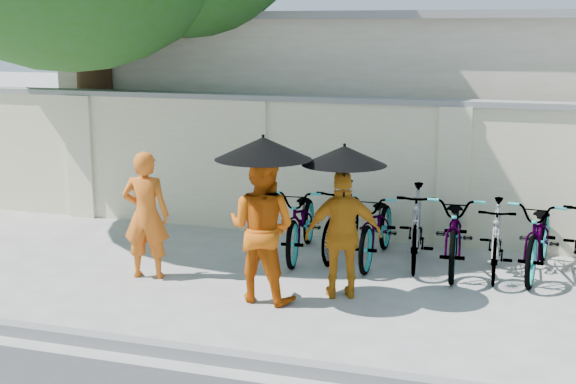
% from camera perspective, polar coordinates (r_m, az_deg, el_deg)
% --- Properties ---
extents(ground, '(80.00, 80.00, 0.00)m').
position_cam_1_polar(ground, '(9.29, -3.35, -7.69)').
color(ground, '#B2AFAB').
extents(kerb, '(40.00, 0.16, 0.12)m').
position_cam_1_polar(kerb, '(7.82, -8.04, -11.12)').
color(kerb, slate).
rests_on(kerb, ground).
extents(compound_wall, '(20.00, 0.30, 2.00)m').
position_cam_1_polar(compound_wall, '(11.75, 6.93, 1.39)').
color(compound_wall, beige).
rests_on(compound_wall, ground).
extents(building_behind, '(14.00, 6.00, 3.20)m').
position_cam_1_polar(building_behind, '(15.26, 13.56, 5.77)').
color(building_behind, beige).
rests_on(building_behind, ground).
extents(monk_left, '(0.65, 0.49, 1.59)m').
position_cam_1_polar(monk_left, '(10.05, -10.08, -1.62)').
color(monk_left, '#D35F17').
rests_on(monk_left, ground).
extents(monk_center, '(0.90, 0.74, 1.69)m').
position_cam_1_polar(monk_center, '(9.06, -1.86, -2.59)').
color(monk_center, '#C1510A').
rests_on(monk_center, ground).
extents(parasol_center, '(1.08, 1.08, 0.94)m').
position_cam_1_polar(parasol_center, '(8.79, -1.78, 3.13)').
color(parasol_center, black).
rests_on(parasol_center, ground).
extents(monk_right, '(0.95, 0.65, 1.49)m').
position_cam_1_polar(monk_right, '(9.19, 3.95, -3.04)').
color(monk_right, '#BE6F12').
rests_on(monk_right, ground).
extents(parasol_right, '(0.95, 0.95, 0.94)m').
position_cam_1_polar(parasol_right, '(8.92, 4.03, 2.60)').
color(parasol_right, black).
rests_on(parasol_right, ground).
extents(bike_0, '(0.91, 1.98, 1.00)m').
position_cam_1_polar(bike_0, '(10.89, 1.00, -2.02)').
color(bike_0, '#B1B1B1').
rests_on(bike_0, ground).
extents(bike_1, '(0.54, 1.70, 1.01)m').
position_cam_1_polar(bike_1, '(10.89, 3.82, -2.01)').
color(bike_1, '#B1B1B1').
rests_on(bike_1, ground).
extents(bike_2, '(0.66, 1.87, 0.98)m').
position_cam_1_polar(bike_2, '(10.70, 6.37, -2.39)').
color(bike_2, '#B1B1B1').
rests_on(bike_2, ground).
extents(bike_3, '(0.70, 1.78, 1.04)m').
position_cam_1_polar(bike_3, '(10.63, 9.12, -2.39)').
color(bike_3, '#B1B1B1').
rests_on(bike_3, ground).
extents(bike_4, '(0.87, 2.03, 1.04)m').
position_cam_1_polar(bike_4, '(10.51, 11.84, -2.67)').
color(bike_4, '#B1B1B1').
rests_on(bike_4, ground).
extents(bike_5, '(0.50, 1.59, 0.95)m').
position_cam_1_polar(bike_5, '(10.39, 14.59, -3.22)').
color(bike_5, '#B1B1B1').
rests_on(bike_5, ground).
extents(bike_6, '(0.86, 1.99, 1.02)m').
position_cam_1_polar(bike_6, '(10.55, 17.47, -2.96)').
color(bike_6, '#B1B1B1').
rests_on(bike_6, ground).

